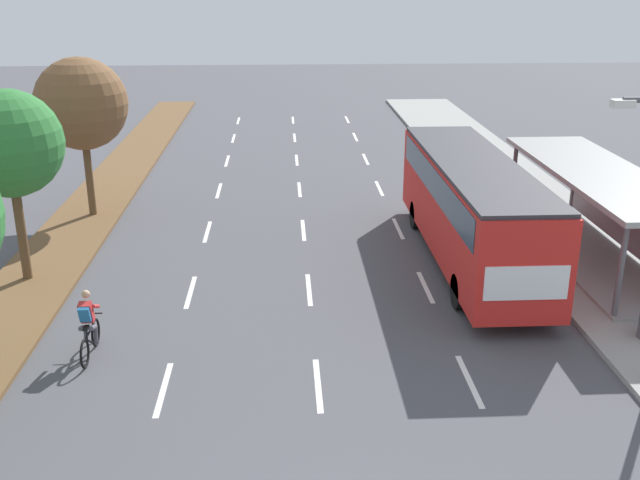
# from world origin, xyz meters

# --- Properties ---
(median_strip) EXTENTS (2.60, 52.00, 0.12)m
(median_strip) POSITION_xyz_m (-8.30, 20.00, 0.06)
(median_strip) COLOR brown
(median_strip) RESTS_ON ground
(sidewalk_right) EXTENTS (4.50, 52.00, 0.15)m
(sidewalk_right) POSITION_xyz_m (9.25, 20.00, 0.07)
(sidewalk_right) COLOR gray
(sidewalk_right) RESTS_ON ground
(lane_divider_left) EXTENTS (0.14, 45.61, 0.01)m
(lane_divider_left) POSITION_xyz_m (-3.50, 17.30, 0.00)
(lane_divider_left) COLOR white
(lane_divider_left) RESTS_ON ground
(lane_divider_center) EXTENTS (0.14, 45.61, 0.01)m
(lane_divider_center) POSITION_xyz_m (0.00, 17.30, 0.00)
(lane_divider_center) COLOR white
(lane_divider_center) RESTS_ON ground
(lane_divider_right) EXTENTS (0.14, 45.61, 0.01)m
(lane_divider_right) POSITION_xyz_m (3.50, 17.30, 0.00)
(lane_divider_right) COLOR white
(lane_divider_right) RESTS_ON ground
(bus_shelter) EXTENTS (2.90, 10.22, 2.86)m
(bus_shelter) POSITION_xyz_m (9.53, 13.88, 1.87)
(bus_shelter) COLOR gray
(bus_shelter) RESTS_ON sidewalk_right
(bus) EXTENTS (2.54, 11.29, 3.37)m
(bus) POSITION_xyz_m (5.25, 13.88, 2.07)
(bus) COLOR red
(bus) RESTS_ON ground
(cyclist) EXTENTS (0.46, 1.82, 1.71)m
(cyclist) POSITION_xyz_m (-5.49, 8.14, 0.79)
(cyclist) COLOR black
(cyclist) RESTS_ON ground
(median_tree_third) EXTENTS (3.11, 3.11, 5.71)m
(median_tree_third) POSITION_xyz_m (-8.54, 12.97, 4.26)
(median_tree_third) COLOR brown
(median_tree_third) RESTS_ON median_strip
(median_tree_fourth) EXTENTS (3.39, 3.39, 5.94)m
(median_tree_fourth) POSITION_xyz_m (-8.05, 19.29, 4.35)
(median_tree_fourth) COLOR brown
(median_tree_fourth) RESTS_ON median_strip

